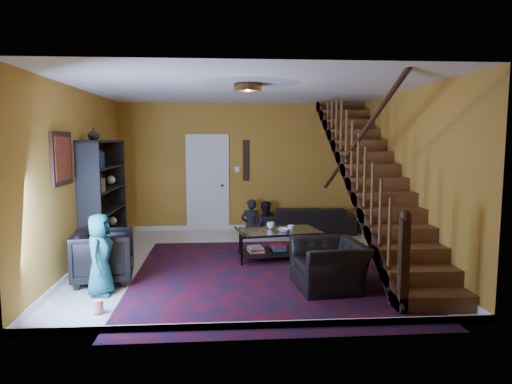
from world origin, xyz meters
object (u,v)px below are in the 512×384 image
armchair_left (104,256)px  armchair_right (329,265)px  bookshelf (104,200)px  coffee_table (279,242)px  sofa (309,219)px

armchair_left → armchair_right: (3.11, -0.53, -0.05)m
armchair_left → armchair_right: size_ratio=0.82×
bookshelf → coffee_table: size_ratio=1.38×
armchair_left → sofa: bearing=-55.6°
armchair_right → bookshelf: bearing=-126.1°
armchair_right → coffee_table: size_ratio=0.69×
bookshelf → armchair_left: bearing=-76.9°
armchair_left → coffee_table: (2.61, 1.01, -0.07)m
sofa → armchair_left: (-3.55, -3.22, 0.09)m
bookshelf → armchair_right: 4.08m
armchair_left → armchair_right: armchair_left is taller
sofa → armchair_right: armchair_right is taller
armchair_right → coffee_table: 1.62m
sofa → coffee_table: (-0.94, -2.21, 0.01)m
armchair_left → coffee_table: 2.80m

